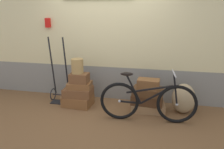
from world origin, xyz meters
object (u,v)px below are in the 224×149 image
Objects in this scene: suitcase_2 at (80,85)px; suitcase_4 at (148,107)px; suitcase_5 at (147,99)px; suitcase_0 at (78,101)px; bicycle at (147,102)px; suitcase_1 at (78,92)px; suitcase_3 at (79,78)px; suitcase_7 at (148,84)px; burlap_sack at (183,98)px; wicker_basket at (77,66)px; luggage_trolley at (60,86)px; suitcase_6 at (148,92)px.

suitcase_2 is 1.45m from suitcase_4.
suitcase_2 is 1.39m from suitcase_5.
suitcase_0 reaches higher than suitcase_4.
suitcase_2 is 1.46m from bicycle.
suitcase_3 is (0.04, -0.01, 0.30)m from suitcase_1.
bicycle is (0.01, -0.37, -0.21)m from suitcase_7.
suitcase_1 is 0.98× the size of burlap_sack.
suitcase_0 is 1.95× the size of wicker_basket.
suitcase_0 is 0.50m from suitcase_3.
suitcase_5 is (1.37, 0.03, -0.35)m from suitcase_3.
suitcase_1 is 0.41× the size of luggage_trolley.
suitcase_0 is at bearing -177.02° from burlap_sack.
wicker_basket is (-0.04, 0.01, 0.24)m from suitcase_3.
suitcase_2 is at bearing 13.41° from wicker_basket.
suitcase_1 reaches higher than suitcase_4.
suitcase_5 is (-0.02, -0.01, 0.17)m from suitcase_4.
suitcase_5 is 0.69m from burlap_sack.
suitcase_2 reaches higher than suitcase_0.
suitcase_2 is 0.80× the size of suitcase_5.
burlap_sack reaches higher than suitcase_2.
suitcase_1 is 1.39× the size of suitcase_7.
luggage_trolley is (-1.89, 0.15, -0.23)m from suitcase_7.
suitcase_3 reaches higher than suitcase_2.
suitcase_6 is 0.41× the size of luggage_trolley.
suitcase_5 is at bearing 107.39° from suitcase_7.
suitcase_7 is (1.39, -0.04, 0.14)m from suitcase_2.
suitcase_3 reaches higher than suitcase_0.
suitcase_1 is 1.43m from suitcase_6.
suitcase_2 is 1.60× the size of wicker_basket.
burlap_sack reaches higher than suitcase_4.
suitcase_7 is (0.00, -0.02, 0.16)m from suitcase_6.
burlap_sack is (2.55, -0.03, -0.06)m from luggage_trolley.
wicker_basket is (-1.42, 0.01, 0.43)m from suitcase_6.
suitcase_4 is 0.34m from suitcase_6.
wicker_basket is at bearing 43.58° from suitcase_1.
burlap_sack is (0.67, 0.12, -0.29)m from suitcase_7.
luggage_trolley is (-0.47, 0.13, -0.49)m from wicker_basket.
suitcase_3 is at bearing -20.78° from wicker_basket.
luggage_trolley reaches higher than bicycle.
suitcase_3 is at bearing 6.84° from suitcase_0.
suitcase_0 is 0.34m from suitcase_2.
suitcase_1 is 1.93× the size of wicker_basket.
bicycle reaches higher than burlap_sack.
suitcase_4 is 0.69m from burlap_sack.
suitcase_3 is 0.62× the size of suitcase_5.
suitcase_5 is at bearing -2.89° from suitcase_1.
burlap_sack is at bearing -4.05° from suitcase_2.
suitcase_4 is 0.38× the size of bicycle.
suitcase_4 is at bearing -2.92° from luggage_trolley.
suitcase_2 is 1.39m from suitcase_6.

